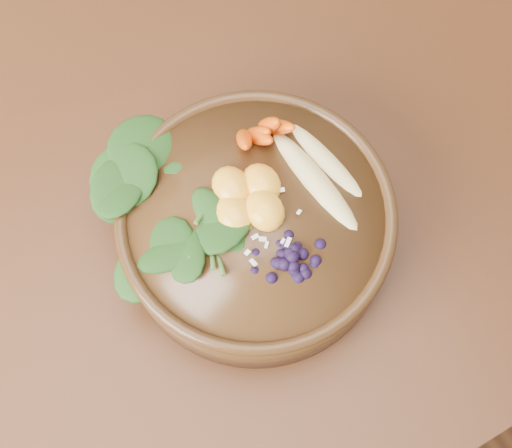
{
  "coord_description": "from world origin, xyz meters",
  "views": [
    {
      "loc": [
        -0.06,
        -0.37,
        1.54
      ],
      "look_at": [
        0.08,
        -0.13,
        0.8
      ],
      "focal_mm": 50.0,
      "sensor_mm": 36.0,
      "label": 1
    }
  ],
  "objects_px": {
    "blueberry_pile": "(293,252)",
    "dining_table": "(154,212)",
    "stoneware_bowl": "(256,227)",
    "banana_halves": "(321,164)",
    "kale_heap": "(186,183)",
    "carrot_cluster": "(256,114)",
    "mandarin_cluster": "(248,193)"
  },
  "relations": [
    {
      "from": "mandarin_cluster",
      "to": "stoneware_bowl",
      "type": "bearing_deg",
      "value": -92.11
    },
    {
      "from": "stoneware_bowl",
      "to": "blueberry_pile",
      "type": "height_order",
      "value": "blueberry_pile"
    },
    {
      "from": "stoneware_bowl",
      "to": "banana_halves",
      "type": "relative_size",
      "value": 1.75
    },
    {
      "from": "dining_table",
      "to": "stoneware_bowl",
      "type": "height_order",
      "value": "stoneware_bowl"
    },
    {
      "from": "carrot_cluster",
      "to": "dining_table",
      "type": "bearing_deg",
      "value": 157.24
    },
    {
      "from": "stoneware_bowl",
      "to": "kale_heap",
      "type": "height_order",
      "value": "kale_heap"
    },
    {
      "from": "dining_table",
      "to": "mandarin_cluster",
      "type": "bearing_deg",
      "value": -52.84
    },
    {
      "from": "stoneware_bowl",
      "to": "kale_heap",
      "type": "distance_m",
      "value": 0.1
    },
    {
      "from": "carrot_cluster",
      "to": "blueberry_pile",
      "type": "relative_size",
      "value": 0.6
    },
    {
      "from": "blueberry_pile",
      "to": "dining_table",
      "type": "bearing_deg",
      "value": 115.33
    },
    {
      "from": "stoneware_bowl",
      "to": "mandarin_cluster",
      "type": "height_order",
      "value": "mandarin_cluster"
    },
    {
      "from": "kale_heap",
      "to": "carrot_cluster",
      "type": "bearing_deg",
      "value": 14.74
    },
    {
      "from": "kale_heap",
      "to": "dining_table",
      "type": "bearing_deg",
      "value": 114.11
    },
    {
      "from": "stoneware_bowl",
      "to": "carrot_cluster",
      "type": "height_order",
      "value": "carrot_cluster"
    },
    {
      "from": "dining_table",
      "to": "carrot_cluster",
      "type": "bearing_deg",
      "value": -18.53
    },
    {
      "from": "stoneware_bowl",
      "to": "blueberry_pile",
      "type": "relative_size",
      "value": 2.16
    },
    {
      "from": "dining_table",
      "to": "carrot_cluster",
      "type": "height_order",
      "value": "carrot_cluster"
    },
    {
      "from": "kale_heap",
      "to": "blueberry_pile",
      "type": "bearing_deg",
      "value": -63.97
    },
    {
      "from": "carrot_cluster",
      "to": "mandarin_cluster",
      "type": "relative_size",
      "value": 0.87
    },
    {
      "from": "mandarin_cluster",
      "to": "carrot_cluster",
      "type": "bearing_deg",
      "value": 54.42
    },
    {
      "from": "carrot_cluster",
      "to": "mandarin_cluster",
      "type": "bearing_deg",
      "value": -129.81
    },
    {
      "from": "dining_table",
      "to": "carrot_cluster",
      "type": "distance_m",
      "value": 0.26
    },
    {
      "from": "mandarin_cluster",
      "to": "blueberry_pile",
      "type": "distance_m",
      "value": 0.08
    },
    {
      "from": "dining_table",
      "to": "banana_halves",
      "type": "relative_size",
      "value": 9.2
    },
    {
      "from": "dining_table",
      "to": "banana_halves",
      "type": "bearing_deg",
      "value": -34.97
    },
    {
      "from": "carrot_cluster",
      "to": "banana_halves",
      "type": "xyz_separation_m",
      "value": [
        0.04,
        -0.07,
        -0.03
      ]
    },
    {
      "from": "blueberry_pile",
      "to": "banana_halves",
      "type": "bearing_deg",
      "value": 42.71
    },
    {
      "from": "dining_table",
      "to": "banana_halves",
      "type": "height_order",
      "value": "banana_halves"
    },
    {
      "from": "stoneware_bowl",
      "to": "mandarin_cluster",
      "type": "bearing_deg",
      "value": 87.89
    },
    {
      "from": "kale_heap",
      "to": "banana_halves",
      "type": "distance_m",
      "value": 0.15
    },
    {
      "from": "mandarin_cluster",
      "to": "blueberry_pile",
      "type": "relative_size",
      "value": 0.69
    },
    {
      "from": "stoneware_bowl",
      "to": "carrot_cluster",
      "type": "relative_size",
      "value": 3.62
    }
  ]
}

